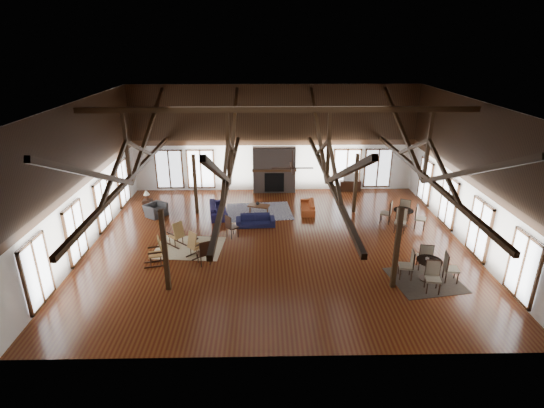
{
  "coord_description": "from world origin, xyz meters",
  "views": [
    {
      "loc": [
        -0.59,
        -16.49,
        8.35
      ],
      "look_at": [
        -0.23,
        1.0,
        1.44
      ],
      "focal_mm": 28.0,
      "sensor_mm": 36.0,
      "label": 1
    }
  ],
  "objects_px": {
    "sofa_navy_left": "(218,209)",
    "coffee_table": "(259,206)",
    "tv_console": "(350,185)",
    "cafe_table_far": "(403,215)",
    "armchair": "(156,210)",
    "sofa_navy_front": "(255,220)",
    "cafe_table_near": "(429,266)",
    "sofa_orange": "(308,206)"
  },
  "relations": [
    {
      "from": "cafe_table_near",
      "to": "sofa_orange",
      "type": "bearing_deg",
      "value": 119.37
    },
    {
      "from": "sofa_orange",
      "to": "coffee_table",
      "type": "bearing_deg",
      "value": -83.81
    },
    {
      "from": "cafe_table_far",
      "to": "cafe_table_near",
      "type": "bearing_deg",
      "value": -96.42
    },
    {
      "from": "sofa_navy_front",
      "to": "sofa_navy_left",
      "type": "height_order",
      "value": "sofa_navy_left"
    },
    {
      "from": "sofa_navy_left",
      "to": "tv_console",
      "type": "height_order",
      "value": "sofa_navy_left"
    },
    {
      "from": "sofa_navy_left",
      "to": "sofa_orange",
      "type": "xyz_separation_m",
      "value": [
        4.53,
        0.41,
        -0.05
      ]
    },
    {
      "from": "sofa_orange",
      "to": "armchair",
      "type": "distance_m",
      "value": 7.66
    },
    {
      "from": "armchair",
      "to": "tv_console",
      "type": "distance_m",
      "value": 11.02
    },
    {
      "from": "sofa_navy_front",
      "to": "sofa_navy_left",
      "type": "xyz_separation_m",
      "value": [
        -1.88,
        1.36,
        0.03
      ]
    },
    {
      "from": "sofa_navy_left",
      "to": "cafe_table_far",
      "type": "xyz_separation_m",
      "value": [
        8.84,
        -1.47,
        0.25
      ]
    },
    {
      "from": "coffee_table",
      "to": "sofa_orange",
      "type": "bearing_deg",
      "value": 21.71
    },
    {
      "from": "sofa_orange",
      "to": "tv_console",
      "type": "height_order",
      "value": "tv_console"
    },
    {
      "from": "sofa_navy_left",
      "to": "tv_console",
      "type": "relative_size",
      "value": 1.72
    },
    {
      "from": "coffee_table",
      "to": "cafe_table_near",
      "type": "height_order",
      "value": "cafe_table_near"
    },
    {
      "from": "sofa_navy_front",
      "to": "cafe_table_near",
      "type": "relative_size",
      "value": 0.84
    },
    {
      "from": "armchair",
      "to": "tv_console",
      "type": "relative_size",
      "value": 0.82
    },
    {
      "from": "coffee_table",
      "to": "sofa_navy_front",
      "type": "bearing_deg",
      "value": -76.79
    },
    {
      "from": "sofa_navy_left",
      "to": "coffee_table",
      "type": "height_order",
      "value": "sofa_navy_left"
    },
    {
      "from": "sofa_orange",
      "to": "sofa_navy_left",
      "type": "bearing_deg",
      "value": -82.2
    },
    {
      "from": "cafe_table_far",
      "to": "sofa_navy_left",
      "type": "bearing_deg",
      "value": 170.56
    },
    {
      "from": "tv_console",
      "to": "coffee_table",
      "type": "bearing_deg",
      "value": -148.3
    },
    {
      "from": "armchair",
      "to": "cafe_table_near",
      "type": "relative_size",
      "value": 0.45
    },
    {
      "from": "sofa_navy_left",
      "to": "coffee_table",
      "type": "relative_size",
      "value": 1.76
    },
    {
      "from": "tv_console",
      "to": "armchair",
      "type": "bearing_deg",
      "value": -161.0
    },
    {
      "from": "armchair",
      "to": "cafe_table_far",
      "type": "relative_size",
      "value": 0.46
    },
    {
      "from": "coffee_table",
      "to": "cafe_table_far",
      "type": "height_order",
      "value": "cafe_table_far"
    },
    {
      "from": "coffee_table",
      "to": "tv_console",
      "type": "height_order",
      "value": "tv_console"
    },
    {
      "from": "sofa_navy_front",
      "to": "sofa_navy_left",
      "type": "relative_size",
      "value": 0.89
    },
    {
      "from": "sofa_orange",
      "to": "coffee_table",
      "type": "height_order",
      "value": "sofa_orange"
    },
    {
      "from": "sofa_orange",
      "to": "tv_console",
      "type": "bearing_deg",
      "value": 140.9
    },
    {
      "from": "cafe_table_near",
      "to": "tv_console",
      "type": "distance_m",
      "value": 9.85
    },
    {
      "from": "sofa_navy_front",
      "to": "cafe_table_near",
      "type": "height_order",
      "value": "cafe_table_near"
    },
    {
      "from": "armchair",
      "to": "cafe_table_far",
      "type": "distance_m",
      "value": 12.04
    },
    {
      "from": "sofa_navy_left",
      "to": "coffee_table",
      "type": "bearing_deg",
      "value": -91.5
    },
    {
      "from": "sofa_navy_front",
      "to": "cafe_table_far",
      "type": "xyz_separation_m",
      "value": [
        6.96,
        -0.11,
        0.28
      ]
    },
    {
      "from": "sofa_orange",
      "to": "coffee_table",
      "type": "relative_size",
      "value": 1.49
    },
    {
      "from": "sofa_navy_left",
      "to": "sofa_orange",
      "type": "distance_m",
      "value": 4.55
    },
    {
      "from": "cafe_table_near",
      "to": "tv_console",
      "type": "xyz_separation_m",
      "value": [
        -1.0,
        9.8,
        -0.26
      ]
    },
    {
      "from": "cafe_table_far",
      "to": "coffee_table",
      "type": "bearing_deg",
      "value": 165.81
    },
    {
      "from": "sofa_navy_left",
      "to": "tv_console",
      "type": "bearing_deg",
      "value": -72.97
    },
    {
      "from": "sofa_navy_left",
      "to": "cafe_table_far",
      "type": "distance_m",
      "value": 8.97
    },
    {
      "from": "sofa_orange",
      "to": "tv_console",
      "type": "relative_size",
      "value": 1.46
    }
  ]
}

